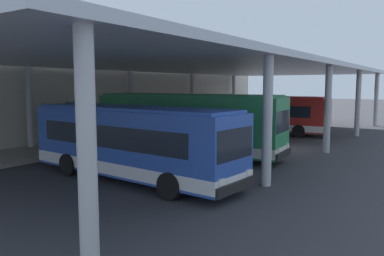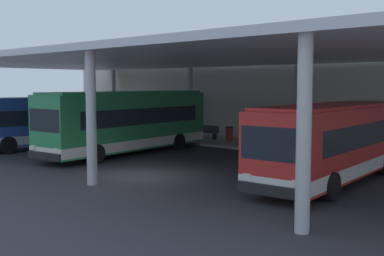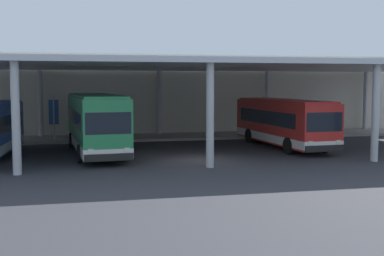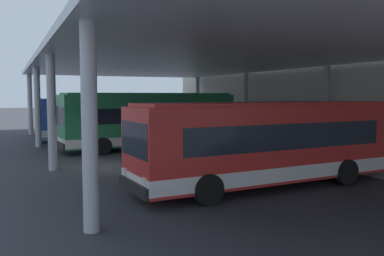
{
  "view_description": "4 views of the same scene",
  "coord_description": "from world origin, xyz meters",
  "px_view_note": "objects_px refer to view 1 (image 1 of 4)",
  "views": [
    {
      "loc": [
        -23.63,
        -8.47,
        4.06
      ],
      "look_at": [
        -4.0,
        4.64,
        1.44
      ],
      "focal_mm": 35.81,
      "sensor_mm": 36.0,
      "label": 1
    },
    {
      "loc": [
        15.38,
        -13.74,
        3.94
      ],
      "look_at": [
        -0.9,
        4.42,
        1.73
      ],
      "focal_mm": 44.71,
      "sensor_mm": 36.0,
      "label": 2
    },
    {
      "loc": [
        -6.46,
        -26.95,
        4.23
      ],
      "look_at": [
        0.46,
        3.62,
        1.47
      ],
      "focal_mm": 47.39,
      "sensor_mm": 36.0,
      "label": 3
    },
    {
      "loc": [
        19.47,
        -4.35,
        3.44
      ],
      "look_at": [
        -1.65,
        5.23,
        1.56
      ],
      "focal_mm": 38.26,
      "sensor_mm": 36.0,
      "label": 4
    }
  ],
  "objects_px": {
    "bus_nearest_bay": "(131,142)",
    "trash_bin": "(110,133)",
    "bench_waiting": "(88,136)",
    "bus_middle_bay": "(265,114)",
    "bus_second_bay": "(188,124)",
    "banner_sign": "(71,119)"
  },
  "relations": [
    {
      "from": "bus_nearest_bay",
      "to": "trash_bin",
      "type": "distance_m",
      "value": 11.75
    },
    {
      "from": "bench_waiting",
      "to": "trash_bin",
      "type": "distance_m",
      "value": 2.01
    },
    {
      "from": "bus_middle_bay",
      "to": "bus_second_bay",
      "type": "bearing_deg",
      "value": -178.01
    },
    {
      "from": "bus_second_bay",
      "to": "bench_waiting",
      "type": "xyz_separation_m",
      "value": [
        -0.64,
        7.82,
        -1.18
      ]
    },
    {
      "from": "bus_nearest_bay",
      "to": "bus_middle_bay",
      "type": "distance_m",
      "value": 18.51
    },
    {
      "from": "bus_nearest_bay",
      "to": "trash_bin",
      "type": "relative_size",
      "value": 10.9
    },
    {
      "from": "bus_middle_bay",
      "to": "banner_sign",
      "type": "xyz_separation_m",
      "value": [
        -15.02,
        6.51,
        0.32
      ]
    },
    {
      "from": "banner_sign",
      "to": "bus_nearest_bay",
      "type": "bearing_deg",
      "value": -112.56
    },
    {
      "from": "bus_second_bay",
      "to": "trash_bin",
      "type": "relative_size",
      "value": 11.73
    },
    {
      "from": "bus_nearest_bay",
      "to": "banner_sign",
      "type": "relative_size",
      "value": 3.34
    },
    {
      "from": "bus_middle_bay",
      "to": "bench_waiting",
      "type": "height_order",
      "value": "bus_middle_bay"
    },
    {
      "from": "bus_nearest_bay",
      "to": "bus_second_bay",
      "type": "relative_size",
      "value": 0.93
    },
    {
      "from": "trash_bin",
      "to": "bus_nearest_bay",
      "type": "bearing_deg",
      "value": -129.85
    },
    {
      "from": "bench_waiting",
      "to": "trash_bin",
      "type": "relative_size",
      "value": 1.84
    },
    {
      "from": "bus_middle_bay",
      "to": "trash_bin",
      "type": "height_order",
      "value": "bus_middle_bay"
    },
    {
      "from": "bench_waiting",
      "to": "trash_bin",
      "type": "height_order",
      "value": "trash_bin"
    },
    {
      "from": "bench_waiting",
      "to": "banner_sign",
      "type": "relative_size",
      "value": 0.56
    },
    {
      "from": "bus_middle_bay",
      "to": "trash_bin",
      "type": "xyz_separation_m",
      "value": [
        -10.93,
        7.29,
        -0.98
      ]
    },
    {
      "from": "bus_middle_bay",
      "to": "trash_bin",
      "type": "relative_size",
      "value": 10.88
    },
    {
      "from": "bus_second_bay",
      "to": "bus_middle_bay",
      "type": "bearing_deg",
      "value": 1.99
    },
    {
      "from": "bus_middle_bay",
      "to": "banner_sign",
      "type": "relative_size",
      "value": 3.33
    },
    {
      "from": "bus_nearest_bay",
      "to": "trash_bin",
      "type": "xyz_separation_m",
      "value": [
        7.5,
        8.99,
        -0.98
      ]
    }
  ]
}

